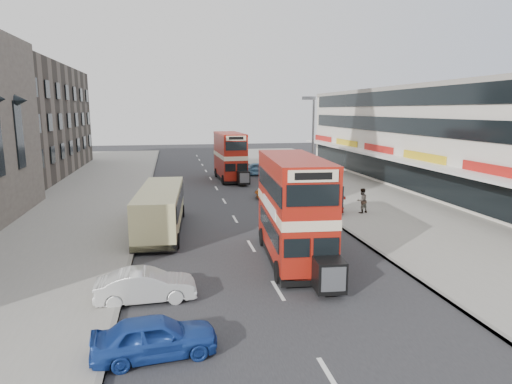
{
  "coord_description": "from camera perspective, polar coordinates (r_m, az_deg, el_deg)",
  "views": [
    {
      "loc": [
        -4.04,
        -14.24,
        7.14
      ],
      "look_at": [
        -0.01,
        6.6,
        3.19
      ],
      "focal_mm": 31.04,
      "sensor_mm": 36.0,
      "label": 1
    }
  ],
  "objects": [
    {
      "name": "car_right_b",
      "position": [
        36.33,
        3.52,
        0.24
      ],
      "size": [
        4.89,
        2.59,
        1.31
      ],
      "primitive_type": "imported",
      "rotation": [
        0.0,
        0.0,
        -1.48
      ],
      "color": "#CF5F14",
      "rests_on": "ground"
    },
    {
      "name": "bus_second",
      "position": [
        45.62,
        -3.37,
        4.64
      ],
      "size": [
        2.59,
        8.54,
        4.68
      ],
      "rotation": [
        0.0,
        0.0,
        3.18
      ],
      "color": "black",
      "rests_on": "ground"
    },
    {
      "name": "coach",
      "position": [
        26.72,
        -12.2,
        -2.04
      ],
      "size": [
        2.94,
        9.29,
        2.43
      ],
      "rotation": [
        0.0,
        0.0,
        -0.07
      ],
      "color": "black",
      "rests_on": "ground"
    },
    {
      "name": "pedestrian_far",
      "position": [
        47.11,
        5.47,
        2.9
      ],
      "size": [
        0.9,
        0.4,
        1.53
      ],
      "primitive_type": "imported",
      "rotation": [
        0.0,
        0.0,
        -0.03
      ],
      "color": "gray",
      "rests_on": "pavement_right"
    },
    {
      "name": "car_right_c",
      "position": [
        48.78,
        -0.14,
        2.99
      ],
      "size": [
        4.31,
        1.73,
        1.47
      ],
      "primitive_type": "imported",
      "rotation": [
        0.0,
        0.0,
        -1.57
      ],
      "color": "#588EB1",
      "rests_on": "ground"
    },
    {
      "name": "kerb_left",
      "position": [
        35.02,
        -14.09,
        -1.42
      ],
      "size": [
        0.2,
        90.0,
        0.16
      ],
      "primitive_type": "cube",
      "color": "gray",
      "rests_on": "ground"
    },
    {
      "name": "kerb_right",
      "position": [
        36.4,
        5.45,
        -0.7
      ],
      "size": [
        0.2,
        90.0,
        0.16
      ],
      "primitive_type": "cube",
      "color": "gray",
      "rests_on": "ground"
    },
    {
      "name": "car_right_a",
      "position": [
        30.56,
        6.54,
        -1.65
      ],
      "size": [
        5.2,
        2.62,
        1.45
      ],
      "primitive_type": "imported",
      "rotation": [
        0.0,
        0.0,
        -1.69
      ],
      "color": "#A81810",
      "rests_on": "ground"
    },
    {
      "name": "bus_main",
      "position": [
        21.01,
        4.86,
        -2.14
      ],
      "size": [
        3.0,
        8.91,
        4.82
      ],
      "rotation": [
        0.0,
        0.0,
        3.06
      ],
      "color": "black",
      "rests_on": "ground"
    },
    {
      "name": "car_left_near",
      "position": [
        13.9,
        -12.88,
        -17.71
      ],
      "size": [
        3.77,
        1.83,
        1.24
      ],
      "primitive_type": "imported",
      "rotation": [
        0.0,
        0.0,
        1.67
      ],
      "color": "#1C3F9B",
      "rests_on": "ground"
    },
    {
      "name": "commercial_row",
      "position": [
        43.53,
        22.67,
        6.51
      ],
      "size": [
        9.9,
        46.2,
        9.3
      ],
      "color": "beige",
      "rests_on": "ground"
    },
    {
      "name": "street_lamp",
      "position": [
        34.01,
        7.22,
        6.49
      ],
      "size": [
        1.0,
        0.2,
        8.12
      ],
      "color": "slate",
      "rests_on": "ground"
    },
    {
      "name": "road_surface",
      "position": [
        35.21,
        -4.13,
        -1.18
      ],
      "size": [
        12.0,
        90.0,
        0.01
      ],
      "primitive_type": "cube",
      "color": "#28282B",
      "rests_on": "ground"
    },
    {
      "name": "ground",
      "position": [
        16.43,
        4.56,
        -15.24
      ],
      "size": [
        160.0,
        160.0,
        0.0
      ],
      "primitive_type": "plane",
      "color": "#28282B",
      "rests_on": "ground"
    },
    {
      "name": "pedestrian_near",
      "position": [
        31.22,
        13.5,
        -1.07
      ],
      "size": [
        0.74,
        0.61,
        1.73
      ],
      "primitive_type": "imported",
      "rotation": [
        0.0,
        0.0,
        3.47
      ],
      "color": "gray",
      "rests_on": "pavement_right"
    },
    {
      "name": "pavement_right",
      "position": [
        38.47,
        13.91,
        -0.36
      ],
      "size": [
        12.0,
        90.0,
        0.15
      ],
      "primitive_type": "cube",
      "color": "gray",
      "rests_on": "ground"
    },
    {
      "name": "pavement_left",
      "position": [
        35.86,
        -23.54,
        -1.71
      ],
      "size": [
        12.0,
        90.0,
        0.15
      ],
      "primitive_type": "cube",
      "color": "gray",
      "rests_on": "ground"
    },
    {
      "name": "cyclist",
      "position": [
        38.38,
        1.89,
        0.95
      ],
      "size": [
        0.72,
        1.83,
        2.21
      ],
      "rotation": [
        0.0,
        0.0,
        -0.05
      ],
      "color": "gray",
      "rests_on": "ground"
    },
    {
      "name": "car_left_front",
      "position": [
        17.54,
        -13.99,
        -11.63
      ],
      "size": [
        3.76,
        1.42,
        1.23
      ],
      "primitive_type": "imported",
      "rotation": [
        0.0,
        0.0,
        1.6
      ],
      "color": "silver",
      "rests_on": "ground"
    }
  ]
}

